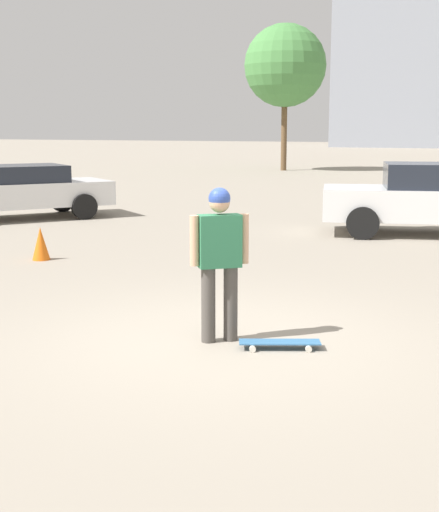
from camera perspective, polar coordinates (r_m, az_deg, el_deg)
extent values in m
plane|color=gray|center=(7.68, 0.00, -6.79)|extent=(220.00, 220.00, 0.00)
cylinder|color=#4C4742|center=(7.54, -0.90, -3.93)|extent=(0.15, 0.15, 0.81)
cylinder|color=#4C4742|center=(7.60, 0.89, -3.82)|extent=(0.15, 0.15, 0.81)
cube|color=#2D724C|center=(7.43, 0.00, 1.21)|extent=(0.44, 0.47, 0.55)
cylinder|color=tan|center=(7.37, -2.03, 1.23)|extent=(0.09, 0.09, 0.53)
cylinder|color=tan|center=(7.50, 1.99, 1.39)|extent=(0.09, 0.09, 0.53)
sphere|color=tan|center=(7.38, 0.00, 4.32)|extent=(0.22, 0.22, 0.22)
sphere|color=#2D4799|center=(7.38, 0.00, 4.62)|extent=(0.23, 0.23, 0.23)
cube|color=#336693|center=(7.41, 4.84, -6.86)|extent=(0.53, 0.85, 0.01)
cylinder|color=silver|center=(7.30, 2.66, -7.44)|extent=(0.05, 0.07, 0.07)
cylinder|color=silver|center=(7.52, 2.59, -6.90)|extent=(0.05, 0.07, 0.07)
cylinder|color=silver|center=(7.34, 7.14, -7.40)|extent=(0.05, 0.07, 0.07)
cylinder|color=silver|center=(7.56, 6.94, -6.87)|extent=(0.05, 0.07, 0.07)
cube|color=silver|center=(15.76, 16.16, 4.05)|extent=(2.82, 4.60, 0.66)
cube|color=#1E232D|center=(15.73, 16.65, 6.17)|extent=(2.02, 2.28, 0.52)
cylinder|color=black|center=(14.83, 11.38, 2.60)|extent=(0.37, 0.70, 0.67)
cylinder|color=black|center=(16.56, 11.17, 3.38)|extent=(0.37, 0.70, 0.67)
cube|color=silver|center=(18.60, -15.76, 4.80)|extent=(4.69, 4.15, 0.60)
cube|color=#1E232D|center=(18.59, -15.50, 6.38)|extent=(2.61, 2.55, 0.42)
cylinder|color=black|center=(18.10, -10.77, 3.91)|extent=(0.63, 0.54, 0.64)
cylinder|color=black|center=(19.89, -12.49, 4.39)|extent=(0.63, 0.54, 0.64)
cylinder|color=brown|center=(38.91, 5.18, 9.78)|extent=(0.31, 0.31, 3.99)
sphere|color=#478442|center=(39.04, 5.27, 14.94)|extent=(4.34, 4.34, 4.34)
cone|color=orange|center=(12.65, -14.11, 0.97)|extent=(0.31, 0.31, 0.57)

